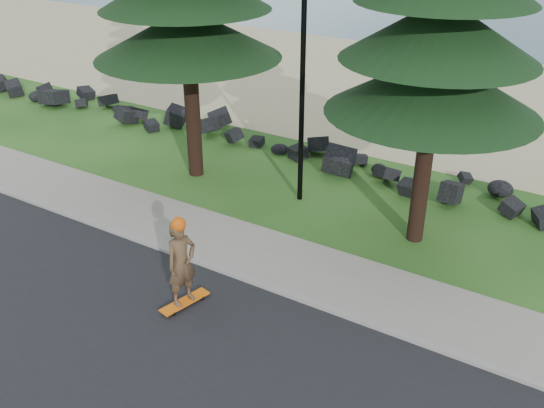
# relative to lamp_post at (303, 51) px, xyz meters

# --- Properties ---
(ground) EXTENTS (160.00, 160.00, 0.00)m
(ground) POSITION_rel_lamp_post_xyz_m (0.00, -3.20, -4.13)
(ground) COLOR #204916
(ground) RESTS_ON ground
(road) EXTENTS (160.00, 7.00, 0.02)m
(road) POSITION_rel_lamp_post_xyz_m (0.00, -7.70, -4.12)
(road) COLOR black
(road) RESTS_ON ground
(kerb) EXTENTS (160.00, 0.20, 0.10)m
(kerb) POSITION_rel_lamp_post_xyz_m (0.00, -4.10, -4.08)
(kerb) COLOR gray
(kerb) RESTS_ON ground
(sidewalk) EXTENTS (160.00, 2.00, 0.08)m
(sidewalk) POSITION_rel_lamp_post_xyz_m (0.00, -3.00, -4.09)
(sidewalk) COLOR gray
(sidewalk) RESTS_ON ground
(beach_sand) EXTENTS (160.00, 15.00, 0.01)m
(beach_sand) POSITION_rel_lamp_post_xyz_m (0.00, 11.30, -4.13)
(beach_sand) COLOR tan
(beach_sand) RESTS_ON ground
(seawall_boulders) EXTENTS (60.00, 2.40, 1.10)m
(seawall_boulders) POSITION_rel_lamp_post_xyz_m (0.00, 2.40, -4.13)
(seawall_boulders) COLOR black
(seawall_boulders) RESTS_ON ground
(lamp_post) EXTENTS (0.25, 0.14, 8.14)m
(lamp_post) POSITION_rel_lamp_post_xyz_m (0.00, 0.00, 0.00)
(lamp_post) COLOR black
(lamp_post) RESTS_ON ground
(skateboarder) EXTENTS (0.60, 1.16, 2.09)m
(skateboarder) POSITION_rel_lamp_post_xyz_m (0.35, -5.54, -3.08)
(skateboarder) COLOR orange
(skateboarder) RESTS_ON ground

